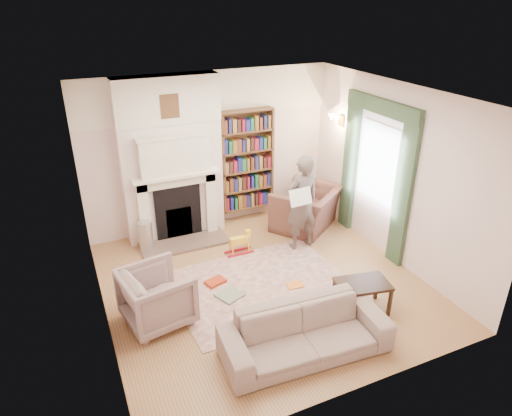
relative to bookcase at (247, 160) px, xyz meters
name	(u,v)px	position (x,y,z in m)	size (l,w,h in m)	color
floor	(263,283)	(-0.65, -2.12, -1.18)	(4.50, 4.50, 0.00)	#95613B
ceiling	(264,96)	(-0.65, -2.12, 1.62)	(4.50, 4.50, 0.00)	white
wall_back	(210,151)	(-0.65, 0.13, 0.22)	(4.50, 4.50, 0.00)	beige
wall_front	(362,286)	(-0.65, -4.37, 0.22)	(4.50, 4.50, 0.00)	beige
wall_left	(92,230)	(-2.90, -2.12, 0.22)	(4.50, 4.50, 0.00)	beige
wall_right	(394,174)	(1.60, -2.12, 0.22)	(4.50, 4.50, 0.00)	beige
fireplace	(172,161)	(-1.40, -0.07, 0.21)	(1.70, 0.58, 2.80)	beige
bookcase	(247,160)	(0.00, 0.00, 0.00)	(1.00, 0.24, 1.85)	brown
window	(378,163)	(1.58, -1.72, 0.27)	(0.02, 0.90, 1.30)	silver
curtain_left	(403,194)	(1.55, -2.42, 0.02)	(0.07, 0.32, 2.40)	#2C452F
curtain_right	(350,165)	(1.55, -1.02, 0.02)	(0.07, 0.32, 2.40)	#2C452F
pelmet	(382,107)	(1.54, -1.72, 1.20)	(0.09, 1.70, 0.24)	#2C452F
wall_sconce	(332,122)	(1.38, -0.62, 0.72)	(0.20, 0.24, 0.24)	gold
rug	(261,285)	(-0.70, -2.16, -1.17)	(2.54, 1.95, 0.01)	beige
armchair_reading	(306,208)	(0.85, -0.78, -0.80)	(1.17, 1.02, 0.76)	#4C3428
armchair_left	(157,297)	(-2.26, -2.33, -0.79)	(0.82, 0.84, 0.77)	#A49987
sofa	(305,333)	(-0.80, -3.63, -0.88)	(2.02, 0.79, 0.59)	#A69F89
man_reading	(302,203)	(0.40, -1.38, -0.35)	(0.60, 0.39, 1.65)	#574A46
newspaper	(301,197)	(0.25, -1.58, -0.13)	(0.39, 0.02, 0.27)	white
coffee_table	(361,296)	(0.31, -3.24, -0.95)	(0.70, 0.45, 0.45)	black
paraffin_heater	(146,237)	(-2.03, -0.46, -0.90)	(0.24, 0.24, 0.55)	#B3B5BC
rocking_horse	(239,243)	(-0.64, -1.17, -0.97)	(0.47, 0.19, 0.41)	yellow
board_game	(230,295)	(-1.22, -2.22, -1.15)	(0.33, 0.33, 0.03)	gold
game_box_lid	(215,282)	(-1.30, -1.83, -1.14)	(0.29, 0.19, 0.05)	#AA2C13
comic_annuals	(291,294)	(-0.40, -2.56, -1.16)	(0.60, 0.61, 0.02)	red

